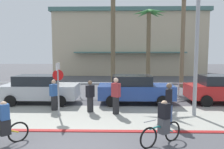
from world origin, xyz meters
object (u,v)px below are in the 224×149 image
(palm_tree_2, at_px, (149,27))
(car_red_3, at_px, (224,89))
(pedestrian_0, at_px, (90,98))
(car_silver_1, at_px, (40,89))
(cyclist_teal_0, at_px, (163,124))
(pedestrian_1, at_px, (116,97))
(palm_tree_3, at_px, (183,11))
(streetlight_curb, at_px, (199,25))
(pedestrian_3, at_px, (54,96))
(pedestrian_2, at_px, (169,105))
(palm_tree_1, at_px, (113,6))
(car_blue_2, at_px, (135,89))
(cyclist_yellow_1, at_px, (3,125))
(stop_sign_bike_lane, at_px, (58,81))

(palm_tree_2, distance_m, car_red_3, 8.54)
(car_red_3, relative_size, pedestrian_0, 2.70)
(car_silver_1, relative_size, cyclist_teal_0, 2.85)
(pedestrian_1, bearing_deg, palm_tree_3, 56.64)
(streetlight_curb, relative_size, pedestrian_3, 4.59)
(pedestrian_1, xyz_separation_m, pedestrian_2, (2.24, -1.51, -0.02))
(palm_tree_2, xyz_separation_m, palm_tree_3, (2.84, -0.31, 1.29))
(cyclist_teal_0, bearing_deg, pedestrian_0, 126.97)
(palm_tree_1, bearing_deg, car_blue_2, -74.41)
(palm_tree_3, bearing_deg, pedestrian_3, -138.17)
(streetlight_curb, xyz_separation_m, palm_tree_3, (1.88, 9.02, 2.21))
(cyclist_teal_0, distance_m, pedestrian_2, 2.10)
(palm_tree_2, height_order, pedestrian_3, palm_tree_2)
(streetlight_curb, distance_m, cyclist_yellow_1, 8.91)
(cyclist_yellow_1, bearing_deg, palm_tree_1, 72.63)
(stop_sign_bike_lane, distance_m, car_red_3, 9.62)
(palm_tree_3, xyz_separation_m, car_blue_2, (-4.54, -6.30, -5.61))
(palm_tree_1, xyz_separation_m, car_blue_2, (1.36, -4.89, -5.81))
(car_blue_2, bearing_deg, streetlight_curb, -45.65)
(palm_tree_1, distance_m, cyclist_teal_0, 12.38)
(cyclist_yellow_1, distance_m, pedestrian_1, 5.26)
(pedestrian_1, distance_m, pedestrian_3, 3.31)
(palm_tree_2, xyz_separation_m, pedestrian_0, (-4.13, -8.55, -4.44))
(car_red_3, xyz_separation_m, pedestrian_1, (-6.41, -2.48, -0.02))
(palm_tree_2, xyz_separation_m, car_blue_2, (-1.70, -6.61, -4.32))
(palm_tree_2, distance_m, cyclist_teal_0, 13.25)
(car_blue_2, bearing_deg, pedestrian_2, -73.54)
(car_silver_1, distance_m, pedestrian_2, 7.77)
(palm_tree_1, height_order, car_red_3, palm_tree_1)
(palm_tree_3, distance_m, pedestrian_2, 12.07)
(car_red_3, distance_m, cyclist_yellow_1, 11.86)
(palm_tree_3, distance_m, car_silver_1, 13.29)
(cyclist_teal_0, height_order, pedestrian_3, pedestrian_3)
(car_silver_1, bearing_deg, stop_sign_bike_lane, -54.96)
(pedestrian_3, bearing_deg, streetlight_curb, -8.55)
(pedestrian_2, bearing_deg, pedestrian_3, 158.71)
(palm_tree_3, bearing_deg, pedestrian_2, -108.70)
(car_silver_1, xyz_separation_m, car_red_3, (10.99, 0.25, 0.00))
(car_silver_1, bearing_deg, car_blue_2, 0.66)
(cyclist_teal_0, bearing_deg, streetlight_curb, 54.60)
(palm_tree_1, distance_m, palm_tree_3, 6.07)
(palm_tree_2, relative_size, pedestrian_1, 3.73)
(palm_tree_3, height_order, pedestrian_0, palm_tree_3)
(car_silver_1, height_order, cyclist_teal_0, car_silver_1)
(palm_tree_2, xyz_separation_m, car_silver_1, (-7.39, -6.67, -4.32))
(palm_tree_3, distance_m, cyclist_teal_0, 14.01)
(cyclist_yellow_1, bearing_deg, palm_tree_2, 62.88)
(streetlight_curb, bearing_deg, cyclist_teal_0, -125.40)
(stop_sign_bike_lane, bearing_deg, car_silver_1, 125.04)
(cyclist_teal_0, bearing_deg, palm_tree_2, 84.35)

